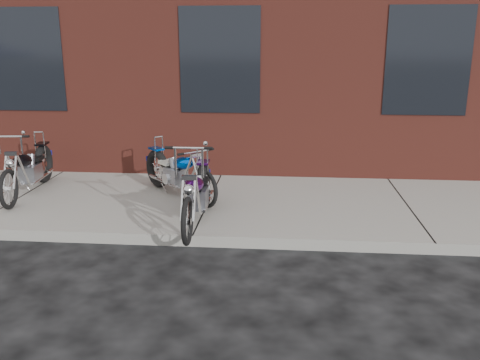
{
  "coord_description": "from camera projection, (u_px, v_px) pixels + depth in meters",
  "views": [
    {
      "loc": [
        1.11,
        -5.92,
        2.53
      ],
      "look_at": [
        0.54,
        0.8,
        0.68
      ],
      "focal_mm": 38.0,
      "sensor_mm": 36.0,
      "label": 1
    }
  ],
  "objects": [
    {
      "name": "chopper_third",
      "position": [
        29.0,
        171.0,
        8.1
      ],
      "size": [
        0.5,
        2.07,
        1.05
      ],
      "rotation": [
        0.0,
        0.0,
        -1.47
      ],
      "color": "black",
      "rests_on": "sidewalk"
    },
    {
      "name": "ground",
      "position": [
        193.0,
        247.0,
        6.45
      ],
      "size": [
        120.0,
        120.0,
        0.0
      ],
      "primitive_type": "plane",
      "color": "black",
      "rests_on": "ground"
    },
    {
      "name": "chopper_blue",
      "position": [
        178.0,
        174.0,
        7.98
      ],
      "size": [
        1.45,
        1.51,
        0.87
      ],
      "rotation": [
        0.0,
        0.0,
        -0.81
      ],
      "color": "black",
      "rests_on": "sidewalk"
    },
    {
      "name": "chopper_purple",
      "position": [
        197.0,
        196.0,
        6.79
      ],
      "size": [
        0.5,
        2.07,
        1.16
      ],
      "rotation": [
        0.0,
        0.0,
        -1.55
      ],
      "color": "black",
      "rests_on": "sidewalk"
    },
    {
      "name": "sidewalk",
      "position": [
        209.0,
        205.0,
        7.88
      ],
      "size": [
        22.0,
        3.0,
        0.15
      ],
      "primitive_type": "cube",
      "color": "gray",
      "rests_on": "ground"
    }
  ]
}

